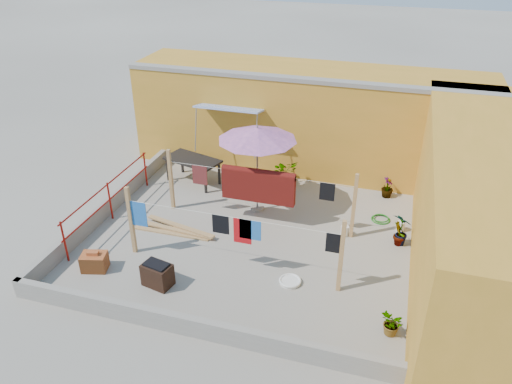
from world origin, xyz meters
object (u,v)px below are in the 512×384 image
brick_stack (94,262)px  water_jug_a (400,226)px  patio_umbrella (257,134)px  water_jug_b (345,231)px  plant_back_a (284,173)px  green_hose (381,219)px  brazier (157,274)px  white_basin (290,281)px  outdoor_table (193,161)px

brick_stack → water_jug_a: (6.74, 3.73, -0.07)m
patio_umbrella → water_jug_b: bearing=-13.5°
plant_back_a → water_jug_a: bearing=-25.0°
water_jug_b → plant_back_a: (-2.17, 2.28, 0.27)m
water_jug_b → green_hose: size_ratio=0.63×
water_jug_b → patio_umbrella: bearing=166.5°
brick_stack → water_jug_b: 6.20m
patio_umbrella → brick_stack: (-2.84, -3.70, -2.06)m
water_jug_a → patio_umbrella: bearing=-179.7°
brazier → green_hose: brazier is taller
water_jug_b → water_jug_a: bearing=24.8°
white_basin → water_jug_a: 3.68m
brick_stack → white_basin: bearing=10.5°
brazier → water_jug_b: size_ratio=2.22×
brick_stack → water_jug_a: bearing=28.9°
white_basin → brazier: bearing=-162.2°
white_basin → green_hose: size_ratio=0.99×
patio_umbrella → water_jug_a: size_ratio=8.40×
brick_stack → patio_umbrella: bearing=52.5°
white_basin → water_jug_a: bearing=52.0°
water_jug_b → green_hose: bearing=50.9°
brazier → water_jug_a: brazier is taller
brazier → water_jug_b: 4.89m
brazier → water_jug_a: size_ratio=2.22×
brick_stack → white_basin: size_ratio=1.30×
patio_umbrella → plant_back_a: (0.37, 1.67, -1.86)m
white_basin → patio_umbrella: bearing=119.6°
brazier → white_basin: 2.97m
brick_stack → plant_back_a: 6.26m
green_hose → brick_stack: bearing=-146.4°
patio_umbrella → water_jug_b: 3.37m
outdoor_table → patio_umbrella: bearing=-23.4°
white_basin → water_jug_a: size_ratio=1.57×
outdoor_table → water_jug_a: (6.26, -1.00, -0.57)m
outdoor_table → water_jug_b: outdoor_table is taller
water_jug_b → plant_back_a: 3.16m
brazier → water_jug_b: brazier is taller
green_hose → plant_back_a: 3.28m
plant_back_a → brazier: bearing=-105.9°
patio_umbrella → plant_back_a: 2.53m
water_jug_b → plant_back_a: size_ratio=0.40×
patio_umbrella → water_jug_a: bearing=0.3°
plant_back_a → patio_umbrella: bearing=-102.3°
white_basin → water_jug_b: size_ratio=1.57×
water_jug_a → plant_back_a: plant_back_a is taller
outdoor_table → brazier: (1.18, -4.80, -0.44)m
white_basin → green_hose: 3.74m
brick_stack → brazier: (1.66, -0.08, 0.07)m
white_basin → brick_stack: bearing=-169.5°
outdoor_table → brick_stack: (-0.48, -4.73, -0.50)m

